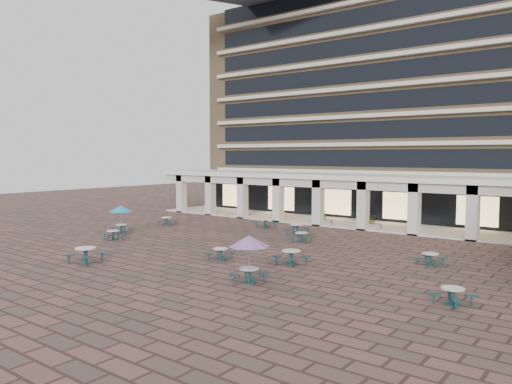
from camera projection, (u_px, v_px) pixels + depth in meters
ground at (248, 250)px, 32.18m from camera, size 120.00×120.00×0.00m
apartment_building at (402, 92)px, 51.37m from camera, size 40.00×15.50×25.20m
retail_arcade at (353, 190)px, 43.65m from camera, size 42.00×6.60×4.40m
picnic_table_0 at (113, 234)px, 35.86m from camera, size 1.85×1.85×0.68m
picnic_table_1 at (85, 254)px, 28.23m from camera, size 2.21×2.21×0.86m
picnic_table_2 at (221, 253)px, 29.11m from camera, size 1.68×1.68×0.67m
picnic_table_3 at (453, 295)px, 20.30m from camera, size 1.88×1.88×0.71m
picnic_table_4 at (121, 210)px, 39.05m from camera, size 1.86×1.86×2.15m
picnic_table_6 at (249, 243)px, 23.72m from camera, size 1.96×1.96×2.27m
picnic_table_7 at (430, 258)px, 27.60m from camera, size 1.62×1.62×0.67m
picnic_table_8 at (167, 220)px, 43.51m from camera, size 1.84×1.84×0.68m
picnic_table_9 at (297, 228)px, 38.06m from camera, size 2.11×2.11×0.84m
picnic_table_10 at (291, 256)px, 27.81m from camera, size 2.00×2.00×0.79m
picnic_table_12 at (265, 222)px, 41.93m from camera, size 1.91×1.91×0.74m
picnic_table_13 at (302, 236)px, 34.87m from camera, size 1.72×1.72×0.69m
planter_left at (324, 219)px, 43.45m from camera, size 1.50×0.74×1.27m
planter_right at (372, 224)px, 40.70m from camera, size 1.50×0.78×1.22m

